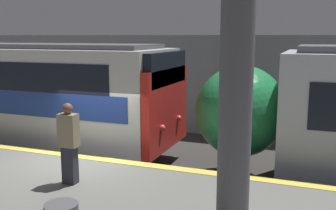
{
  "coord_description": "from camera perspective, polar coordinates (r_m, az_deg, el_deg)",
  "views": [
    {
      "loc": [
        5.4,
        -8.14,
        3.98
      ],
      "look_at": [
        1.94,
        0.96,
        2.26
      ],
      "focal_mm": 42.0,
      "sensor_mm": 36.0,
      "label": 1
    }
  ],
  "objects": [
    {
      "name": "person_waiting",
      "position": [
        8.14,
        -14.19,
        -5.17
      ],
      "size": [
        0.38,
        0.24,
        1.66
      ],
      "color": "#2D2D38",
      "rests_on": "platform"
    },
    {
      "name": "ground_plane",
      "position": [
        10.55,
        -12.07,
        -12.36
      ],
      "size": [
        120.0,
        120.0,
        0.0
      ],
      "primitive_type": "plane",
      "color": "#33302D"
    },
    {
      "name": "station_rear_barrier",
      "position": [
        16.25,
        1.24,
        3.05
      ],
      "size": [
        50.0,
        0.15,
        4.0
      ],
      "color": "gray",
      "rests_on": "ground"
    },
    {
      "name": "support_pillar_near",
      "position": [
        6.23,
        9.72,
        -1.32
      ],
      "size": [
        0.53,
        0.53,
        3.51
      ],
      "color": "#56565B",
      "rests_on": "platform"
    }
  ]
}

